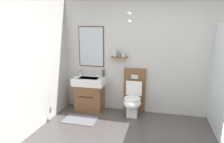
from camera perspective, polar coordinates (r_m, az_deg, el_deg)
wall_back at (r=4.36m, az=12.99°, el=4.28°), size 4.48×0.64×2.54m
wall_left at (r=3.33m, az=-28.64°, el=0.67°), size 0.12×3.99×2.54m
bath_mat at (r=4.25m, az=-9.20°, el=-13.64°), size 0.68×0.44×0.01m
vanity_sink_left at (r=4.60m, az=-6.52°, el=-6.17°), size 0.71×0.45×0.77m
tap_on_left_sink at (r=4.63m, az=-5.95°, el=-0.47°), size 0.03×0.13×0.11m
toilet at (r=4.35m, az=6.22°, el=-7.63°), size 0.48×0.62×1.00m
toothbrush_cup at (r=4.72m, az=-9.16°, el=-0.48°), size 0.07×0.07×0.21m
soap_dispenser at (r=4.53m, az=-2.55°, el=-0.48°), size 0.06×0.06×0.20m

